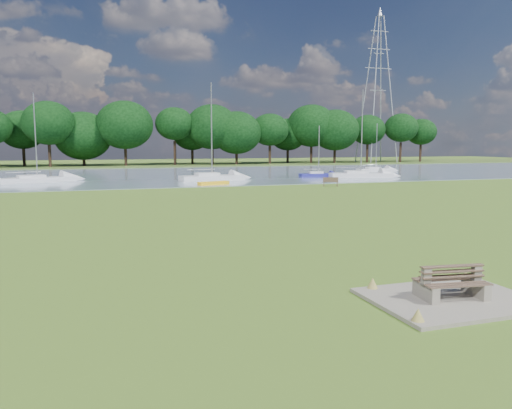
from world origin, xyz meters
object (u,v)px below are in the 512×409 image
object	(u,v)px
bench_pair	(451,283)
sailboat_4	(360,173)
kayak	(213,183)
sailboat_5	(375,169)
sailboat_0	(318,174)
pylon	(378,68)
riverbank_bench	(331,182)
sailboat_2	(211,176)
sailboat_1	(37,178)

from	to	relation	value
bench_pair	sailboat_4	bearing A→B (deg)	70.03
kayak	sailboat_4	xyz separation A→B (m)	(19.26, 4.65, 0.36)
bench_pair	sailboat_5	size ratio (longest dim) A/B	0.27
sailboat_0	sailboat_5	xyz separation A→B (m)	(12.84, 7.72, 0.01)
pylon	sailboat_5	xyz separation A→B (m)	(-19.28, -31.05, -19.47)
sailboat_4	sailboat_5	distance (m)	13.35
riverbank_bench	kayak	size ratio (longest dim) A/B	0.46
riverbank_bench	sailboat_0	xyz separation A→B (m)	(4.47, 12.21, 0.01)
sailboat_2	sailboat_4	distance (m)	18.16
pylon	sailboat_5	distance (m)	41.41
bench_pair	pylon	bearing A→B (deg)	66.65
sailboat_2	sailboat_4	xyz separation A→B (m)	(18.12, -1.14, -0.01)
sailboat_1	riverbank_bench	bearing A→B (deg)	-45.20
kayak	sailboat_5	distance (m)	31.53
sailboat_0	sailboat_1	size ratio (longest dim) A/B	0.67
riverbank_bench	sailboat_2	distance (m)	14.24
riverbank_bench	sailboat_1	size ratio (longest dim) A/B	0.16
sailboat_5	sailboat_4	bearing A→B (deg)	-128.58
kayak	sailboat_2	bearing A→B (deg)	59.88
kayak	sailboat_0	size ratio (longest dim) A/B	0.53
riverbank_bench	sailboat_0	size ratio (longest dim) A/B	0.24
sailboat_2	kayak	bearing A→B (deg)	-108.55
riverbank_bench	sailboat_5	size ratio (longest dim) A/B	0.22
bench_pair	sailboat_5	distance (m)	61.08
sailboat_5	kayak	bearing A→B (deg)	-150.76
riverbank_bench	pylon	distance (m)	65.71
riverbank_bench	sailboat_1	world-z (taller)	sailboat_1
sailboat_1	sailboat_4	size ratio (longest dim) A/B	0.90
bench_pair	sailboat_4	xyz separation A→B (m)	(21.96, 42.65, 0.09)
sailboat_0	sailboat_5	bearing A→B (deg)	35.90
bench_pair	sailboat_4	world-z (taller)	sailboat_4
sailboat_0	sailboat_2	size ratio (longest dim) A/B	0.58
pylon	sailboat_2	bearing A→B (deg)	-138.78
pylon	sailboat_2	distance (m)	64.01
sailboat_2	sailboat_5	xyz separation A→B (m)	(26.62, 9.16, -0.12)
kayak	sailboat_1	bearing A→B (deg)	132.56
pylon	riverbank_bench	bearing A→B (deg)	-125.66
sailboat_0	sailboat_2	xyz separation A→B (m)	(-13.78, -1.44, 0.13)
sailboat_4	sailboat_5	world-z (taller)	sailboat_4
bench_pair	sailboat_2	distance (m)	43.96
pylon	sailboat_4	distance (m)	53.44
bench_pair	sailboat_1	xyz separation A→B (m)	(-14.42, 47.29, 0.03)
riverbank_bench	pylon	size ratio (longest dim) A/B	0.05
riverbank_bench	sailboat_2	world-z (taller)	sailboat_2
sailboat_0	sailboat_4	world-z (taller)	sailboat_4
kayak	sailboat_1	distance (m)	19.48
pylon	sailboat_0	bearing A→B (deg)	-129.64
riverbank_bench	sailboat_2	xyz separation A→B (m)	(-9.31, 10.78, 0.13)
riverbank_bench	kayak	bearing A→B (deg)	179.28
sailboat_1	bench_pair	bearing A→B (deg)	-90.87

